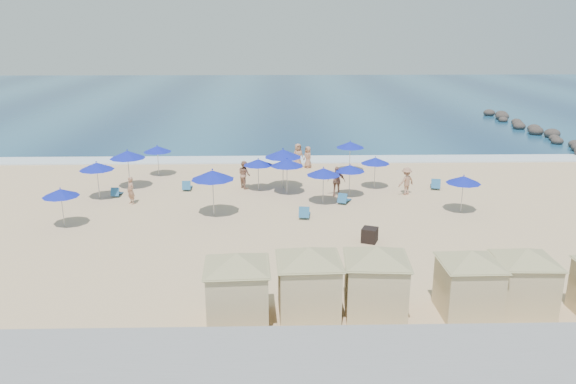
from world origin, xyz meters
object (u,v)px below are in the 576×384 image
object	(u,v)px
cabana_1	(309,273)
beachgoer_1	(244,174)
cabana_3	(469,274)
beachgoer_4	(308,157)
cabana_2	(376,272)
umbrella_8	(350,168)
umbrella_0	(127,155)
umbrella_12	(61,193)
umbrella_1	(97,166)
rock_jetty	(541,132)
umbrella_6	(323,172)
beachgoer_3	(406,181)
beachgoer_5	(298,156)
trash_bin	(370,235)
umbrella_5	(287,163)
beachgoer_0	(131,191)
beachgoer_2	(336,181)
umbrella_10	(375,161)
umbrella_2	(157,149)
cabana_4	(524,271)
cabana_0	(237,279)
umbrella_11	(464,180)
umbrella_4	(258,162)
umbrella_9	(350,145)
umbrella_3	(212,175)
umbrella_7	(283,153)

from	to	relation	value
cabana_1	beachgoer_1	bearing A→B (deg)	100.69
cabana_3	beachgoer_4	world-z (taller)	cabana_3
cabana_2	umbrella_8	bearing A→B (deg)	86.22
umbrella_0	umbrella_12	distance (m)	7.50
umbrella_1	beachgoer_1	distance (m)	9.10
rock_jetty	umbrella_1	bearing A→B (deg)	-151.87
cabana_3	umbrella_6	distance (m)	14.01
beachgoer_4	beachgoer_3	bearing A→B (deg)	7.18
cabana_1	beachgoer_3	size ratio (longest dim) A/B	2.68
umbrella_0	beachgoer_5	bearing A→B (deg)	24.92
trash_bin	umbrella_5	bearing A→B (deg)	137.44
umbrella_6	umbrella_8	bearing A→B (deg)	39.42
beachgoer_0	beachgoer_2	size ratio (longest dim) A/B	0.88
cabana_3	umbrella_10	world-z (taller)	cabana_3
beachgoer_4	umbrella_2	bearing A→B (deg)	-111.03
cabana_4	beachgoer_4	bearing A→B (deg)	106.76
cabana_0	beachgoer_2	bearing A→B (deg)	71.50
umbrella_11	beachgoer_2	size ratio (longest dim) A/B	1.18
umbrella_0	umbrella_2	xyz separation A→B (m)	(1.26, 3.16, -0.32)
umbrella_4	umbrella_8	world-z (taller)	umbrella_4
umbrella_0	umbrella_9	size ratio (longest dim) A/B	1.12
cabana_0	cabana_3	world-z (taller)	cabana_0
cabana_3	beachgoer_0	world-z (taller)	cabana_3
umbrella_4	umbrella_9	bearing A→B (deg)	35.77
cabana_3	umbrella_11	size ratio (longest dim) A/B	1.97
cabana_1	umbrella_3	bearing A→B (deg)	112.15
umbrella_6	beachgoer_4	xyz separation A→B (m)	(-0.39, 8.84, -1.15)
rock_jetty	beachgoer_5	world-z (taller)	beachgoer_5
umbrella_10	umbrella_11	world-z (taller)	umbrella_11
cabana_3	beachgoer_2	xyz separation A→B (m)	(-3.20, 15.02, -0.63)
cabana_3	umbrella_5	bearing A→B (deg)	112.05
cabana_2	umbrella_7	xyz separation A→B (m)	(-3.10, 16.62, 0.67)
umbrella_6	umbrella_11	world-z (taller)	umbrella_6
umbrella_1	umbrella_3	bearing A→B (deg)	-24.61
umbrella_0	umbrella_5	xyz separation A→B (m)	(10.22, -1.58, -0.21)
umbrella_11	umbrella_1	bearing A→B (deg)	171.69
umbrella_0	beachgoer_2	xyz separation A→B (m)	(13.27, -2.00, -1.30)
umbrella_4	beachgoer_4	size ratio (longest dim) A/B	1.32
cabana_1	umbrella_8	size ratio (longest dim) A/B	2.23
cabana_2	umbrella_7	size ratio (longest dim) A/B	1.72
cabana_2	umbrella_6	distance (m)	13.34
beachgoer_1	umbrella_11	bearing A→B (deg)	-145.23
umbrella_4	umbrella_10	bearing A→B (deg)	2.40
rock_jetty	cabana_0	bearing A→B (deg)	-127.96
cabana_2	umbrella_0	xyz separation A→B (m)	(-13.09, 16.96, 0.57)
rock_jetty	beachgoer_3	distance (m)	25.74
beachgoer_3	beachgoer_2	bearing A→B (deg)	-28.09
trash_bin	umbrella_2	size ratio (longest dim) A/B	0.32
cabana_1	umbrella_3	xyz separation A→B (m)	(-4.60, 11.31, 0.67)
trash_bin	beachgoer_3	bearing A→B (deg)	88.25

